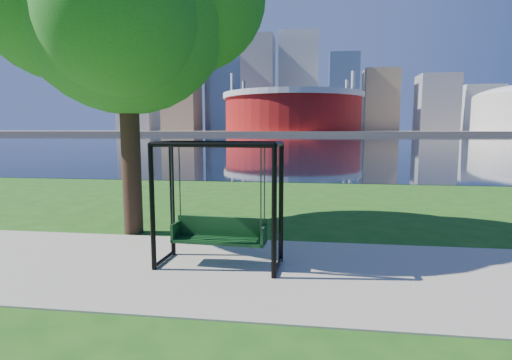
# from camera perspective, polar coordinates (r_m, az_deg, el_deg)

# --- Properties ---
(ground) EXTENTS (900.00, 900.00, 0.00)m
(ground) POSITION_cam_1_polar(r_m,az_deg,el_deg) (7.99, -0.39, -11.64)
(ground) COLOR #1E5114
(ground) RESTS_ON ground
(path) EXTENTS (120.00, 4.00, 0.03)m
(path) POSITION_cam_1_polar(r_m,az_deg,el_deg) (7.52, -0.95, -12.75)
(path) COLOR #9E937F
(path) RESTS_ON ground
(river) EXTENTS (900.00, 180.00, 0.02)m
(river) POSITION_cam_1_polar(r_m,az_deg,el_deg) (109.52, 7.28, 5.74)
(river) COLOR black
(river) RESTS_ON ground
(far_bank) EXTENTS (900.00, 228.00, 2.00)m
(far_bank) POSITION_cam_1_polar(r_m,az_deg,el_deg) (313.49, 7.67, 6.78)
(far_bank) COLOR #937F60
(far_bank) RESTS_ON ground
(stadium) EXTENTS (83.00, 83.00, 32.00)m
(stadium) POSITION_cam_1_polar(r_m,az_deg,el_deg) (243.02, 5.27, 9.85)
(stadium) COLOR maroon
(stadium) RESTS_ON far_bank
(skyline) EXTENTS (392.00, 66.00, 96.50)m
(skyline) POSITION_cam_1_polar(r_m,az_deg,el_deg) (328.62, 7.02, 12.90)
(skyline) COLOR gray
(skyline) RESTS_ON far_bank
(swing) EXTENTS (2.36, 1.13, 2.37)m
(swing) POSITION_cam_1_polar(r_m,az_deg,el_deg) (7.50, -5.29, -3.87)
(swing) COLOR black
(swing) RESTS_ON ground
(park_tree) EXTENTS (6.52, 5.89, 8.10)m
(park_tree) POSITION_cam_1_polar(r_m,az_deg,el_deg) (10.78, -18.36, 23.23)
(park_tree) COLOR black
(park_tree) RESTS_ON ground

